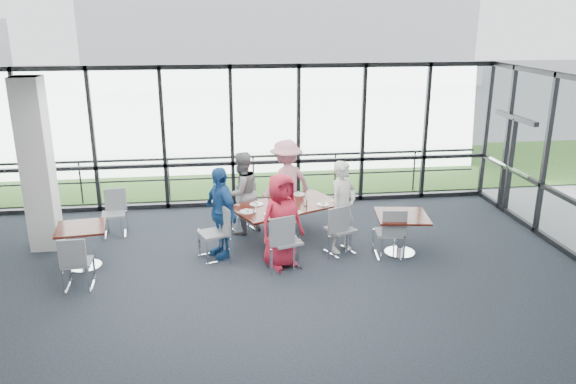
{
  "coord_description": "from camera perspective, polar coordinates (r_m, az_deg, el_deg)",
  "views": [
    {
      "loc": [
        -0.35,
        -7.37,
        4.22
      ],
      "look_at": [
        0.92,
        2.39,
        1.1
      ],
      "focal_mm": 35.0,
      "sensor_mm": 36.0,
      "label": 1
    }
  ],
  "objects": [
    {
      "name": "floor",
      "position": [
        8.5,
        -4.19,
        -12.29
      ],
      "size": [
        12.0,
        10.0,
        0.02
      ],
      "primitive_type": "cube",
      "color": "black",
      "rests_on": "ground"
    },
    {
      "name": "ceiling",
      "position": [
        7.45,
        -4.75,
        9.67
      ],
      "size": [
        12.0,
        10.0,
        0.04
      ],
      "primitive_type": "cube",
      "color": "white",
      "rests_on": "ground"
    },
    {
      "name": "curtain_wall_back",
      "position": [
        12.65,
        -5.71,
        5.55
      ],
      "size": [
        12.0,
        0.1,
        3.2
      ],
      "primitive_type": "cube",
      "color": "white",
      "rests_on": "ground"
    },
    {
      "name": "exit_door",
      "position": [
        13.19,
        21.64,
        2.43
      ],
      "size": [
        0.12,
        1.6,
        2.1
      ],
      "primitive_type": "cube",
      "color": "black",
      "rests_on": "ground"
    },
    {
      "name": "structural_column",
      "position": [
        11.18,
        -24.13,
        2.48
      ],
      "size": [
        0.5,
        0.5,
        3.2
      ],
      "primitive_type": "cube",
      "color": "white",
      "rests_on": "ground"
    },
    {
      "name": "apron",
      "position": [
        17.88,
        -6.11,
        3.78
      ],
      "size": [
        80.0,
        70.0,
        0.02
      ],
      "primitive_type": "cube",
      "color": "gray",
      "rests_on": "ground"
    },
    {
      "name": "grass_strip",
      "position": [
        15.94,
        -5.91,
        2.18
      ],
      "size": [
        80.0,
        5.0,
        0.01
      ],
      "primitive_type": "cube",
      "color": "#2E5A1B",
      "rests_on": "ground"
    },
    {
      "name": "hangar_main",
      "position": [
        39.63,
        -1.16,
        15.83
      ],
      "size": [
        24.0,
        10.0,
        6.0
      ],
      "primitive_type": "cube",
      "color": "silver",
      "rests_on": "ground"
    },
    {
      "name": "guard_rail",
      "position": [
        13.49,
        -5.66,
        1.51
      ],
      "size": [
        12.0,
        0.06,
        0.06
      ],
      "primitive_type": "cylinder",
      "rotation": [
        0.0,
        1.57,
        0.0
      ],
      "color": "#2D2D33",
      "rests_on": "ground"
    },
    {
      "name": "main_table",
      "position": [
        10.75,
        -0.21,
        -1.9
      ],
      "size": [
        2.28,
        1.84,
        0.75
      ],
      "rotation": [
        0.0,
        0.0,
        0.43
      ],
      "color": "#370909",
      "rests_on": "ground"
    },
    {
      "name": "side_table_left",
      "position": [
        10.29,
        -20.25,
        -3.99
      ],
      "size": [
        0.9,
        0.9,
        0.75
      ],
      "rotation": [
        0.0,
        0.0,
        0.13
      ],
      "color": "#370909",
      "rests_on": "ground"
    },
    {
      "name": "side_table_right",
      "position": [
        10.41,
        11.48,
        -2.87
      ],
      "size": [
        1.03,
        1.03,
        0.75
      ],
      "rotation": [
        0.0,
        0.0,
        -0.14
      ],
      "color": "#370909",
      "rests_on": "ground"
    },
    {
      "name": "diner_near_left",
      "position": [
        9.66,
        -0.69,
        -2.92
      ],
      "size": [
        0.97,
        0.84,
        1.67
      ],
      "primitive_type": "imported",
      "rotation": [
        0.0,
        0.0,
        0.46
      ],
      "color": "red",
      "rests_on": "ground"
    },
    {
      "name": "diner_near_right",
      "position": [
        10.32,
        5.59,
        -1.5
      ],
      "size": [
        0.77,
        0.74,
        1.71
      ],
      "primitive_type": "imported",
      "rotation": [
        0.0,
        0.0,
        0.65
      ],
      "color": "silver",
      "rests_on": "ground"
    },
    {
      "name": "diner_far_left",
      "position": [
        11.19,
        -4.74,
        -0.1
      ],
      "size": [
        0.95,
        0.86,
        1.66
      ],
      "primitive_type": "imported",
      "rotation": [
        0.0,
        0.0,
        3.72
      ],
      "color": "gray",
      "rests_on": "ground"
    },
    {
      "name": "diner_far_right",
      "position": [
        11.56,
        -0.18,
        0.92
      ],
      "size": [
        1.31,
        1.07,
        1.81
      ],
      "primitive_type": "imported",
      "rotation": [
        0.0,
        0.0,
        3.62
      ],
      "color": "pink",
      "rests_on": "ground"
    },
    {
      "name": "diner_end",
      "position": [
        10.13,
        -6.86,
        -2.04
      ],
      "size": [
        0.93,
        1.12,
        1.67
      ],
      "primitive_type": "imported",
      "rotation": [
        0.0,
        0.0,
        -1.08
      ],
      "color": "#1E5093",
      "rests_on": "ground"
    },
    {
      "name": "chair_main_nl",
      "position": [
        9.68,
        -0.28,
        -5.05
      ],
      "size": [
        0.61,
        0.61,
        0.99
      ],
      "primitive_type": null,
      "rotation": [
        0.0,
        0.0,
        0.33
      ],
      "color": "gray",
      "rests_on": "ground"
    },
    {
      "name": "chair_main_nr",
      "position": [
        10.32,
        5.35,
        -3.8
      ],
      "size": [
        0.6,
        0.6,
        0.94
      ],
      "primitive_type": null,
      "rotation": [
        0.0,
        0.0,
        0.4
      ],
      "color": "gray",
      "rests_on": "ground"
    },
    {
      "name": "chair_main_fl",
      "position": [
        11.39,
        -4.57,
        -1.75
      ],
      "size": [
        0.59,
        0.59,
        0.92
      ],
      "primitive_type": null,
      "rotation": [
        0.0,
        0.0,
        3.54
      ],
      "color": "gray",
      "rests_on": "ground"
    },
    {
      "name": "chair_main_fr",
      "position": [
        11.87,
        -0.44,
        -1.02
      ],
      "size": [
        0.51,
        0.51,
        0.86
      ],
      "primitive_type": null,
      "rotation": [
        0.0,
        0.0,
        3.38
      ],
      "color": "gray",
      "rests_on": "ground"
    },
    {
      "name": "chair_main_end",
      "position": [
        10.13,
        -7.55,
        -4.19
      ],
      "size": [
        0.62,
        0.62,
        0.98
      ],
      "primitive_type": null,
      "rotation": [
        0.0,
        0.0,
        -1.21
      ],
      "color": "gray",
      "rests_on": "ground"
    },
    {
      "name": "chair_spare_la",
      "position": [
        9.61,
        -20.61,
        -6.72
      ],
      "size": [
        0.46,
        0.46,
        0.89
      ],
      "primitive_type": null,
      "rotation": [
        0.0,
        0.0,
        0.05
      ],
      "color": "gray",
      "rests_on": "ground"
    },
    {
      "name": "chair_spare_lb",
      "position": [
        11.62,
        -17.31,
        -2.17
      ],
      "size": [
        0.49,
        0.49,
        0.9
      ],
      "primitive_type": null,
      "rotation": [
        0.0,
        0.0,
        3.28
      ],
      "color": "gray",
      "rests_on": "ground"
    },
    {
      "name": "chair_spare_r",
      "position": [
        10.29,
        10.21,
        -4.09
      ],
      "size": [
        0.51,
        0.51,
        0.93
      ],
      "primitive_type": null,
      "rotation": [
        0.0,
        0.0,
        -0.12
      ],
      "color": "gray",
      "rests_on": "ground"
    },
    {
      "name": "plate_nl",
      "position": [
        10.19,
        -1.81,
        -2.28
      ],
      "size": [
        0.24,
        0.24,
        0.01
      ],
      "primitive_type": "cylinder",
      "color": "white",
      "rests_on": "main_table"
    },
    {
      "name": "plate_nr",
      "position": [
        10.73,
        3.54,
        -1.26
      ],
      "size": [
        0.24,
        0.24,
        0.01
      ],
      "primitive_type": "cylinder",
      "color": "white",
      "rests_on": "main_table"
    },
    {
      "name": "plate_fl",
      "position": [
        10.74,
        -3.21,
        -1.24
      ],
      "size": [
        0.26,
        0.26,
        0.01
      ],
      "primitive_type": "cylinder",
      "color": "white",
      "rests_on": "main_table"
    },
    {
      "name": "plate_fr",
      "position": [
        11.31,
        1.12,
        -0.23
      ],
      "size": [
        0.26,
        0.26,
        0.01
      ],
      "primitive_type": "cylinder",
      "color": "white",
      "rests_on": "main_table"
    },
    {
      "name": "plate_end",
      "position": [
        10.34,
        -4.18,
        -2.01
      ],
      "size": [
        0.28,
        0.28,
        0.01
      ],
      "primitive_type": "cylinder",
      "color": "white",
      "rests_on": "main_table"
    },
    {
      "name": "tumbler_a",
      "position": [
        10.35,
        -0.6,
        -1.6
      ],
      "size": [
        0.07,
        0.07,
        0.13
      ],
      "primitive_type": "cylinder",
      "color": "white",
      "rests_on": "main_table"
    },
    {
      "name": "tumbler_b",
      "position": [
        10.63,
        1.79,
        -1.03
      ],
      "size": [
        0.08,
        0.08,
        0.15
      ],
      "primitive_type": "cylinder",
      "color": "white",
      "rests_on": "main_table"
    },
    {
      "name": "tumbler_c",
      "position": [
        10.88,
        -0.41,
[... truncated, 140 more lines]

